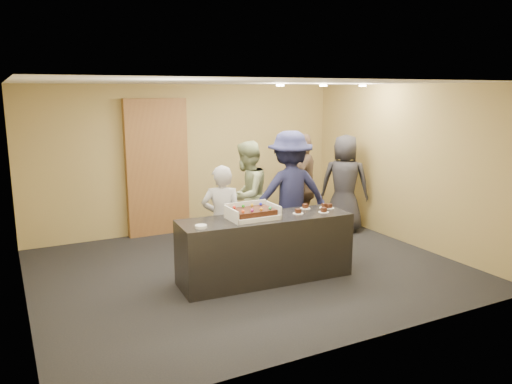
{
  "coord_description": "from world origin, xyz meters",
  "views": [
    {
      "loc": [
        -3.13,
        -6.28,
        2.6
      ],
      "look_at": [
        0.12,
        0.0,
        1.15
      ],
      "focal_mm": 35.0,
      "sensor_mm": 36.0,
      "label": 1
    }
  ],
  "objects_px": {
    "cake_box": "(252,215)",
    "sheet_cake": "(253,212)",
    "storage_cabinet": "(157,168)",
    "person_brown_extra": "(303,187)",
    "serving_counter": "(265,248)",
    "person_navy_man": "(290,193)",
    "person_server_grey": "(222,220)",
    "plate_stack": "(201,227)",
    "person_sage_man": "(247,196)",
    "person_dark_suit": "(345,183)"
  },
  "relations": [
    {
      "from": "sheet_cake",
      "to": "person_brown_extra",
      "type": "bearing_deg",
      "value": 39.19
    },
    {
      "from": "serving_counter",
      "to": "storage_cabinet",
      "type": "height_order",
      "value": "storage_cabinet"
    },
    {
      "from": "sheet_cake",
      "to": "person_navy_man",
      "type": "distance_m",
      "value": 1.36
    },
    {
      "from": "storage_cabinet",
      "to": "person_dark_suit",
      "type": "height_order",
      "value": "storage_cabinet"
    },
    {
      "from": "cake_box",
      "to": "serving_counter",
      "type": "bearing_deg",
      "value": -7.04
    },
    {
      "from": "serving_counter",
      "to": "cake_box",
      "type": "xyz_separation_m",
      "value": [
        -0.2,
        0.02,
        0.49
      ]
    },
    {
      "from": "sheet_cake",
      "to": "person_server_grey",
      "type": "distance_m",
      "value": 0.58
    },
    {
      "from": "person_sage_man",
      "to": "plate_stack",
      "type": "bearing_deg",
      "value": 7.62
    },
    {
      "from": "storage_cabinet",
      "to": "plate_stack",
      "type": "relative_size",
      "value": 16.25
    },
    {
      "from": "cake_box",
      "to": "person_sage_man",
      "type": "relative_size",
      "value": 0.36
    },
    {
      "from": "plate_stack",
      "to": "person_dark_suit",
      "type": "distance_m",
      "value": 3.82
    },
    {
      "from": "person_brown_extra",
      "to": "cake_box",
      "type": "bearing_deg",
      "value": -5.91
    },
    {
      "from": "sheet_cake",
      "to": "person_brown_extra",
      "type": "relative_size",
      "value": 0.3
    },
    {
      "from": "storage_cabinet",
      "to": "cake_box",
      "type": "bearing_deg",
      "value": -80.96
    },
    {
      "from": "storage_cabinet",
      "to": "person_brown_extra",
      "type": "height_order",
      "value": "storage_cabinet"
    },
    {
      "from": "person_dark_suit",
      "to": "person_brown_extra",
      "type": "bearing_deg",
      "value": 46.66
    },
    {
      "from": "person_server_grey",
      "to": "person_sage_man",
      "type": "relative_size",
      "value": 0.88
    },
    {
      "from": "serving_counter",
      "to": "person_server_grey",
      "type": "bearing_deg",
      "value": 135.55
    },
    {
      "from": "serving_counter",
      "to": "plate_stack",
      "type": "height_order",
      "value": "plate_stack"
    },
    {
      "from": "person_server_grey",
      "to": "person_navy_man",
      "type": "xyz_separation_m",
      "value": [
        1.32,
        0.34,
        0.2
      ]
    },
    {
      "from": "serving_counter",
      "to": "plate_stack",
      "type": "xyz_separation_m",
      "value": [
        -0.99,
        -0.12,
        0.47
      ]
    },
    {
      "from": "person_dark_suit",
      "to": "sheet_cake",
      "type": "bearing_deg",
      "value": 68.64
    },
    {
      "from": "storage_cabinet",
      "to": "person_navy_man",
      "type": "bearing_deg",
      "value": -53.39
    },
    {
      "from": "person_sage_man",
      "to": "person_dark_suit",
      "type": "relative_size",
      "value": 0.99
    },
    {
      "from": "cake_box",
      "to": "person_sage_man",
      "type": "xyz_separation_m",
      "value": [
        0.59,
        1.35,
        -0.05
      ]
    },
    {
      "from": "cake_box",
      "to": "sheet_cake",
      "type": "relative_size",
      "value": 1.17
    },
    {
      "from": "storage_cabinet",
      "to": "person_dark_suit",
      "type": "bearing_deg",
      "value": -24.13
    },
    {
      "from": "serving_counter",
      "to": "person_navy_man",
      "type": "bearing_deg",
      "value": 46.6
    },
    {
      "from": "person_brown_extra",
      "to": "sheet_cake",
      "type": "bearing_deg",
      "value": -5.42
    },
    {
      "from": "storage_cabinet",
      "to": "person_brown_extra",
      "type": "relative_size",
      "value": 1.31
    },
    {
      "from": "storage_cabinet",
      "to": "person_navy_man",
      "type": "distance_m",
      "value": 2.59
    },
    {
      "from": "storage_cabinet",
      "to": "person_navy_man",
      "type": "xyz_separation_m",
      "value": [
        1.54,
        -2.07,
        -0.24
      ]
    },
    {
      "from": "person_server_grey",
      "to": "person_dark_suit",
      "type": "height_order",
      "value": "person_dark_suit"
    },
    {
      "from": "cake_box",
      "to": "person_brown_extra",
      "type": "bearing_deg",
      "value": 38.69
    },
    {
      "from": "cake_box",
      "to": "sheet_cake",
      "type": "height_order",
      "value": "cake_box"
    },
    {
      "from": "person_brown_extra",
      "to": "plate_stack",
      "type": "bearing_deg",
      "value": -13.52
    },
    {
      "from": "person_navy_man",
      "to": "person_brown_extra",
      "type": "bearing_deg",
      "value": -126.89
    },
    {
      "from": "sheet_cake",
      "to": "storage_cabinet",
      "type": "bearing_deg",
      "value": 98.96
    },
    {
      "from": "storage_cabinet",
      "to": "person_dark_suit",
      "type": "relative_size",
      "value": 1.36
    },
    {
      "from": "plate_stack",
      "to": "person_sage_man",
      "type": "xyz_separation_m",
      "value": [
        1.38,
        1.49,
        -0.02
      ]
    },
    {
      "from": "serving_counter",
      "to": "person_sage_man",
      "type": "bearing_deg",
      "value": 77.47
    },
    {
      "from": "storage_cabinet",
      "to": "person_server_grey",
      "type": "xyz_separation_m",
      "value": [
        0.22,
        -2.41,
        -0.44
      ]
    },
    {
      "from": "sheet_cake",
      "to": "plate_stack",
      "type": "height_order",
      "value": "sheet_cake"
    },
    {
      "from": "cake_box",
      "to": "person_sage_man",
      "type": "distance_m",
      "value": 1.47
    },
    {
      "from": "serving_counter",
      "to": "sheet_cake",
      "type": "distance_m",
      "value": 0.58
    },
    {
      "from": "cake_box",
      "to": "person_server_grey",
      "type": "height_order",
      "value": "person_server_grey"
    },
    {
      "from": "plate_stack",
      "to": "person_navy_man",
      "type": "relative_size",
      "value": 0.08
    },
    {
      "from": "sheet_cake",
      "to": "person_server_grey",
      "type": "relative_size",
      "value": 0.35
    },
    {
      "from": "person_sage_man",
      "to": "person_dark_suit",
      "type": "height_order",
      "value": "person_dark_suit"
    },
    {
      "from": "serving_counter",
      "to": "person_dark_suit",
      "type": "distance_m",
      "value": 2.92
    }
  ]
}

